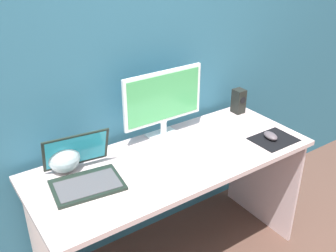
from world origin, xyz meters
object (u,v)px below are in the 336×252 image
at_px(monitor, 163,101).
at_px(laptop, 83,173).
at_px(keyboard_external, 210,167).
at_px(mouse, 271,136).
at_px(fishbowl, 63,157).
at_px(speaker_right, 239,101).

distance_m(monitor, laptop, 0.61).
height_order(keyboard_external, mouse, mouse).
xyz_separation_m(monitor, laptop, (-0.57, -0.15, -0.18)).
bearing_deg(mouse, laptop, 179.25).
bearing_deg(keyboard_external, fishbowl, 145.80).
xyz_separation_m(speaker_right, keyboard_external, (-0.58, -0.41, -0.08)).
relative_size(monitor, fishbowl, 3.10).
bearing_deg(monitor, laptop, -164.76).
height_order(monitor, fishbowl, monitor).
height_order(fishbowl, mouse, fishbowl).
bearing_deg(laptop, mouse, -11.75).
xyz_separation_m(monitor, keyboard_external, (0.01, -0.41, -0.22)).
bearing_deg(monitor, speaker_right, 0.03).
distance_m(speaker_right, fishbowl, 1.20).
relative_size(laptop, fishbowl, 2.24).
relative_size(speaker_right, laptop, 0.44).
bearing_deg(speaker_right, keyboard_external, -144.95).
relative_size(fishbowl, keyboard_external, 0.40).
xyz_separation_m(keyboard_external, mouse, (0.49, 0.03, 0.02)).
relative_size(speaker_right, mouse, 1.61).
distance_m(laptop, mouse, 1.08).
distance_m(laptop, fishbowl, 0.15).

